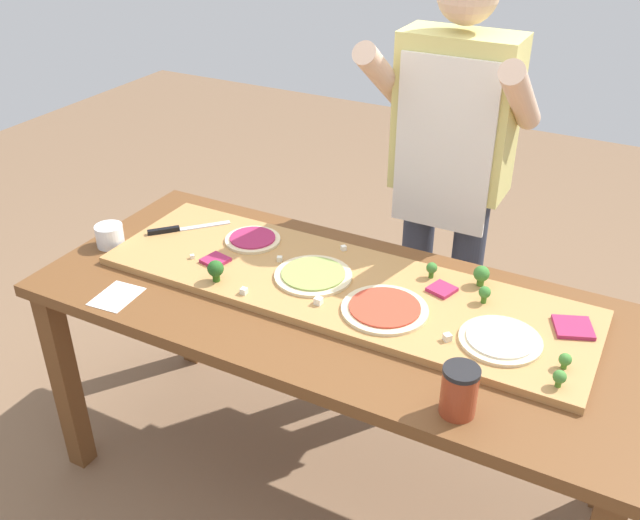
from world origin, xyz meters
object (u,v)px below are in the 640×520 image
cheese_crumble_c (318,301)px  cheese_crumble_a (344,248)px  pizza_whole_white_garlic (500,340)px  flour_cup (110,237)px  pizza_slice_near_right (442,289)px  broccoli_floret_back_mid (432,269)px  pizza_slice_center (215,260)px  broccoli_floret_front_left (485,293)px  pizza_whole_tomato_red (385,309)px  cheese_crumble_d (280,259)px  pizza_slice_far_left (573,327)px  pizza_whole_pesto_green (313,275)px  sauce_jar (459,391)px  cook_center (450,163)px  cheese_crumble_f (192,257)px  broccoli_floret_front_mid (481,274)px  cheese_crumble_e (447,337)px  broccoli_floret_front_right (560,377)px  chefs_knife (177,229)px  cheese_crumble_b (244,291)px  broccoli_floret_center_right (216,269)px  broccoli_floret_back_left (565,360)px  recipe_note (117,297)px  prep_table (335,325)px  pizza_whole_beet_magenta (253,239)px

cheese_crumble_c → cheese_crumble_a: bearing=103.4°
pizza_whole_white_garlic → flour_cup: (-1.34, -0.05, 0.00)m
pizza_whole_white_garlic → pizza_slice_near_right: size_ratio=3.14×
broccoli_floret_back_mid → flour_cup: bearing=-165.2°
pizza_slice_center → broccoli_floret_front_left: bearing=11.9°
pizza_whole_tomato_red → cheese_crumble_d: bearing=166.1°
pizza_slice_far_left → pizza_whole_pesto_green: bearing=-172.9°
sauce_jar → cook_center: cook_center is taller
pizza_whole_pesto_green → pizza_whole_white_garlic: 0.61m
cheese_crumble_f → broccoli_floret_front_mid: bearing=17.8°
cheese_crumble_e → broccoli_floret_front_right: bearing=-9.6°
pizza_whole_tomato_red → pizza_slice_far_left: pizza_whole_tomato_red is taller
pizza_slice_center → cook_center: (0.54, 0.69, 0.19)m
chefs_knife → cheese_crumble_f: bearing=-39.1°
pizza_slice_center → cheese_crumble_b: cheese_crumble_b is taller
pizza_slice_center → broccoli_floret_center_right: bearing=-53.2°
broccoli_floret_back_mid → broccoli_floret_back_left: broccoli_floret_back_mid is taller
flour_cup → recipe_note: flour_cup is taller
pizza_slice_near_right → cheese_crumble_c: 0.38m
cheese_crumble_b → cheese_crumble_c: 0.23m
cheese_crumble_e → pizza_whole_pesto_green: bearing=166.2°
pizza_slice_far_left → broccoli_floret_back_mid: (-0.44, 0.07, 0.03)m
chefs_knife → recipe_note: (0.07, -0.40, -0.03)m
pizza_slice_center → prep_table: bearing=2.7°
broccoli_floret_center_right → recipe_note: bearing=-142.0°
prep_table → broccoli_floret_center_right: bearing=-162.2°
cheese_crumble_b → pizza_slice_center: bearing=148.1°
pizza_whole_pesto_green → broccoli_floret_back_mid: size_ratio=4.69×
cheese_crumble_d → sauce_jar: size_ratio=0.13×
recipe_note → broccoli_floret_front_right: bearing=7.9°
chefs_knife → prep_table: bearing=-8.2°
pizza_slice_center → cheese_crumble_f: cheese_crumble_f is taller
pizza_slice_center → pizza_slice_far_left: same height
cheese_crumble_a → prep_table: bearing=-69.2°
pizza_whole_tomato_red → pizza_slice_near_right: (0.11, 0.18, -0.00)m
broccoli_floret_front_right → sauce_jar: size_ratio=0.36×
broccoli_floret_front_left → broccoli_floret_front_right: (0.27, -0.28, -0.00)m
pizza_slice_center → cheese_crumble_e: (0.80, -0.05, 0.00)m
broccoli_floret_back_mid → cheese_crumble_e: (0.15, -0.29, -0.02)m
broccoli_floret_back_left → sauce_jar: sauce_jar is taller
broccoli_floret_front_mid → pizza_whole_beet_magenta: bearing=-173.3°
pizza_whole_white_garlic → broccoli_floret_front_left: size_ratio=4.19×
pizza_whole_tomato_red → broccoli_floret_front_mid: 0.34m
pizza_whole_white_garlic → broccoli_floret_front_left: 0.19m
broccoli_floret_center_right → cheese_crumble_e: 0.73m
pizza_whole_tomato_red → cheese_crumble_a: 0.37m
pizza_whole_tomato_red → cook_center: bearing=94.7°
pizza_whole_tomato_red → cheese_crumble_b: 0.43m
pizza_slice_near_right → cheese_crumble_a: bearing=167.0°
pizza_whole_pesto_green → broccoli_floret_front_mid: bearing=22.7°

